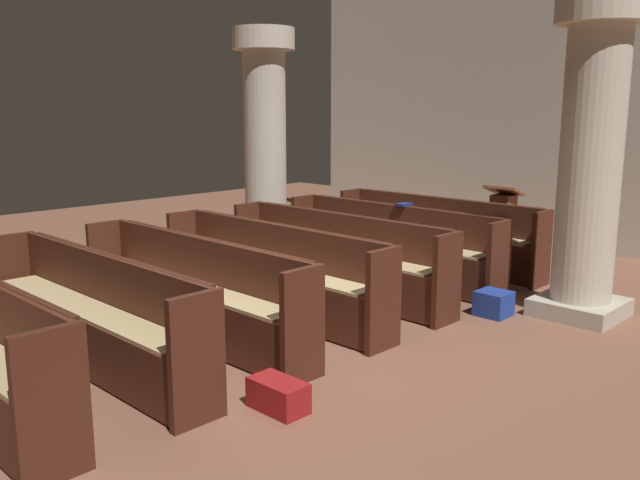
{
  "coord_description": "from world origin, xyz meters",
  "views": [
    {
      "loc": [
        4.33,
        -3.9,
        2.15
      ],
      "look_at": [
        -0.58,
        1.14,
        0.75
      ],
      "focal_mm": 37.65,
      "sensor_mm": 36.0,
      "label": 1
    }
  ],
  "objects_px": {
    "pew_row_2": "(336,253)",
    "hymn_book": "(404,204)",
    "pew_row_0": "(436,230)",
    "pew_row_4": "(191,286)",
    "lectern": "(502,230)",
    "pillar_far_side": "(265,139)",
    "pillar_aisle_side": "(591,154)",
    "kneeler_box_blue": "(494,303)",
    "pew_row_5": "(90,308)",
    "kneeler_box_red": "(278,395)",
    "pew_row_1": "(390,241)",
    "pew_row_3": "(270,268)"
  },
  "relations": [
    {
      "from": "pillar_far_side",
      "to": "kneeler_box_blue",
      "type": "relative_size",
      "value": 9.91
    },
    {
      "from": "pew_row_1",
      "to": "pew_row_3",
      "type": "xyz_separation_m",
      "value": [
        0.0,
        -2.0,
        0.0
      ]
    },
    {
      "from": "pew_row_5",
      "to": "kneeler_box_red",
      "type": "relative_size",
      "value": 7.06
    },
    {
      "from": "pillar_aisle_side",
      "to": "pillar_far_side",
      "type": "height_order",
      "value": "same"
    },
    {
      "from": "pew_row_0",
      "to": "lectern",
      "type": "bearing_deg",
      "value": 61.46
    },
    {
      "from": "pew_row_3",
      "to": "lectern",
      "type": "xyz_separation_m",
      "value": [
        0.49,
        3.9,
        -0.05
      ]
    },
    {
      "from": "kneeler_box_blue",
      "to": "lectern",
      "type": "bearing_deg",
      "value": 117.78
    },
    {
      "from": "pew_row_2",
      "to": "hymn_book",
      "type": "distance_m",
      "value": 1.28
    },
    {
      "from": "pillar_aisle_side",
      "to": "kneeler_box_blue",
      "type": "relative_size",
      "value": 9.91
    },
    {
      "from": "kneeler_box_red",
      "to": "kneeler_box_blue",
      "type": "xyz_separation_m",
      "value": [
        -0.04,
        3.08,
        0.02
      ]
    },
    {
      "from": "pew_row_0",
      "to": "pew_row_3",
      "type": "height_order",
      "value": "same"
    },
    {
      "from": "lectern",
      "to": "kneeler_box_red",
      "type": "height_order",
      "value": "lectern"
    },
    {
      "from": "pew_row_2",
      "to": "pew_row_4",
      "type": "relative_size",
      "value": 1.0
    },
    {
      "from": "pew_row_2",
      "to": "kneeler_box_blue",
      "type": "relative_size",
      "value": 9.5
    },
    {
      "from": "pew_row_1",
      "to": "pillar_far_side",
      "type": "relative_size",
      "value": 0.96
    },
    {
      "from": "pew_row_4",
      "to": "hymn_book",
      "type": "bearing_deg",
      "value": 89.02
    },
    {
      "from": "pew_row_4",
      "to": "hymn_book",
      "type": "distance_m",
      "value": 3.23
    },
    {
      "from": "pillar_aisle_side",
      "to": "hymn_book",
      "type": "xyz_separation_m",
      "value": [
        -2.29,
        -0.03,
        -0.74
      ]
    },
    {
      "from": "pew_row_4",
      "to": "pew_row_0",
      "type": "bearing_deg",
      "value": 90.0
    },
    {
      "from": "pew_row_0",
      "to": "pew_row_1",
      "type": "height_order",
      "value": "same"
    },
    {
      "from": "pew_row_2",
      "to": "pillar_far_side",
      "type": "relative_size",
      "value": 0.96
    },
    {
      "from": "pillar_far_side",
      "to": "hymn_book",
      "type": "bearing_deg",
      "value": 5.8
    },
    {
      "from": "pillar_far_side",
      "to": "hymn_book",
      "type": "distance_m",
      "value": 2.48
    },
    {
      "from": "lectern",
      "to": "hymn_book",
      "type": "bearing_deg",
      "value": -104.29
    },
    {
      "from": "pew_row_0",
      "to": "pillar_far_side",
      "type": "relative_size",
      "value": 0.96
    },
    {
      "from": "pillar_aisle_side",
      "to": "pillar_far_side",
      "type": "relative_size",
      "value": 1.0
    },
    {
      "from": "hymn_book",
      "to": "pew_row_4",
      "type": "bearing_deg",
      "value": -90.98
    },
    {
      "from": "pew_row_2",
      "to": "pillar_far_side",
      "type": "bearing_deg",
      "value": 157.38
    },
    {
      "from": "pew_row_2",
      "to": "pew_row_5",
      "type": "bearing_deg",
      "value": -90.0
    },
    {
      "from": "pillar_far_side",
      "to": "pew_row_5",
      "type": "bearing_deg",
      "value": -59.88
    },
    {
      "from": "hymn_book",
      "to": "lectern",
      "type": "bearing_deg",
      "value": 75.71
    },
    {
      "from": "pew_row_5",
      "to": "kneeler_box_blue",
      "type": "height_order",
      "value": "pew_row_5"
    },
    {
      "from": "pew_row_0",
      "to": "pew_row_5",
      "type": "distance_m",
      "value": 5.0
    },
    {
      "from": "pew_row_5",
      "to": "pillar_far_side",
      "type": "xyz_separation_m",
      "value": [
        -2.3,
        3.96,
        1.18
      ]
    },
    {
      "from": "pillar_aisle_side",
      "to": "hymn_book",
      "type": "distance_m",
      "value": 2.41
    },
    {
      "from": "pew_row_1",
      "to": "lectern",
      "type": "relative_size",
      "value": 2.87
    },
    {
      "from": "pew_row_5",
      "to": "kneeler_box_red",
      "type": "distance_m",
      "value": 1.86
    },
    {
      "from": "pew_row_1",
      "to": "kneeler_box_blue",
      "type": "xyz_separation_m",
      "value": [
        1.7,
        -0.41,
        -0.38
      ]
    },
    {
      "from": "pew_row_4",
      "to": "kneeler_box_blue",
      "type": "bearing_deg",
      "value": 56.73
    },
    {
      "from": "pew_row_2",
      "to": "pew_row_1",
      "type": "bearing_deg",
      "value": 90.0
    },
    {
      "from": "pew_row_0",
      "to": "hymn_book",
      "type": "bearing_deg",
      "value": -86.11
    },
    {
      "from": "pew_row_3",
      "to": "kneeler_box_blue",
      "type": "distance_m",
      "value": 2.37
    },
    {
      "from": "hymn_book",
      "to": "kneeler_box_red",
      "type": "height_order",
      "value": "hymn_book"
    },
    {
      "from": "pillar_aisle_side",
      "to": "pew_row_4",
      "type": "bearing_deg",
      "value": -126.01
    },
    {
      "from": "pew_row_2",
      "to": "pew_row_3",
      "type": "relative_size",
      "value": 1.0
    },
    {
      "from": "pew_row_1",
      "to": "pew_row_3",
      "type": "height_order",
      "value": "same"
    },
    {
      "from": "pew_row_0",
      "to": "pew_row_2",
      "type": "relative_size",
      "value": 1.0
    },
    {
      "from": "pew_row_0",
      "to": "pillar_aisle_side",
      "type": "distance_m",
      "value": 2.74
    },
    {
      "from": "pillar_aisle_side",
      "to": "kneeler_box_red",
      "type": "bearing_deg",
      "value": -99.21
    },
    {
      "from": "lectern",
      "to": "hymn_book",
      "type": "distance_m",
      "value": 1.83
    }
  ]
}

